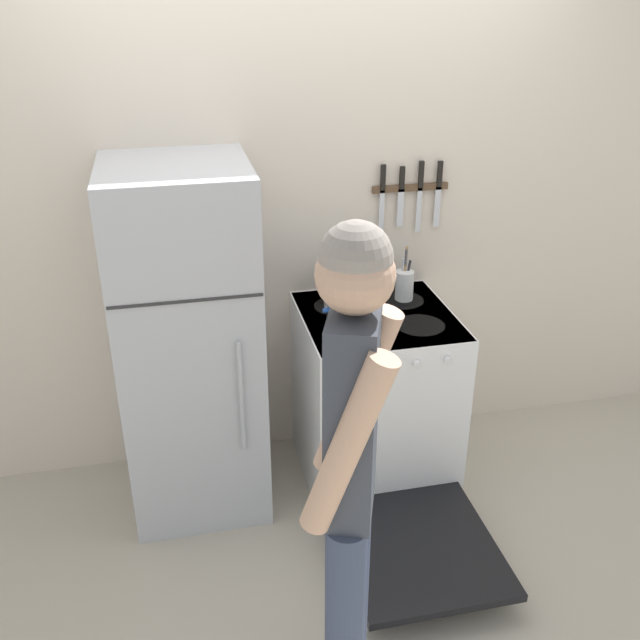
% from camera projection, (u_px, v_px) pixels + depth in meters
% --- Properties ---
extents(ground_plane, '(14.00, 14.00, 0.00)m').
position_uv_depth(ground_plane, '(302.00, 437.00, 3.95)').
color(ground_plane, '#B2A893').
extents(wall_back, '(10.00, 0.06, 2.55)m').
position_uv_depth(wall_back, '(298.00, 215.00, 3.41)').
color(wall_back, beige).
rests_on(wall_back, ground_plane).
extents(refrigerator, '(0.61, 0.67, 1.63)m').
position_uv_depth(refrigerator, '(189.00, 345.00, 3.19)').
color(refrigerator, '#B7BABF').
rests_on(refrigerator, ground_plane).
extents(stove_range, '(0.70, 1.41, 0.89)m').
position_uv_depth(stove_range, '(377.00, 400.00, 3.47)').
color(stove_range, white).
rests_on(stove_range, ground_plane).
extents(dutch_oven_pot, '(0.27, 0.23, 0.18)m').
position_uv_depth(dutch_oven_pot, '(353.00, 316.00, 3.12)').
color(dutch_oven_pot, '#1E4C9E').
rests_on(dutch_oven_pot, stove_range).
extents(tea_kettle, '(0.19, 0.15, 0.24)m').
position_uv_depth(tea_kettle, '(340.00, 291.00, 3.37)').
color(tea_kettle, silver).
rests_on(tea_kettle, stove_range).
extents(utensil_jar, '(0.09, 0.09, 0.27)m').
position_uv_depth(utensil_jar, '(404.00, 284.00, 3.44)').
color(utensil_jar, silver).
rests_on(utensil_jar, stove_range).
extents(person, '(0.37, 0.42, 1.77)m').
position_uv_depth(person, '(351.00, 470.00, 2.08)').
color(person, '#38425B').
rests_on(person, ground_plane).
extents(wall_knife_strip, '(0.38, 0.03, 0.36)m').
position_uv_depth(wall_knife_strip, '(411.00, 187.00, 3.43)').
color(wall_knife_strip, brown).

